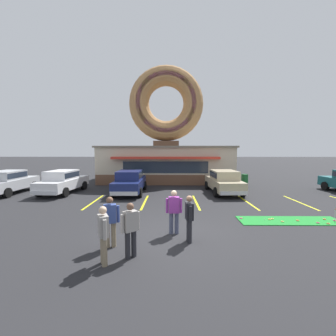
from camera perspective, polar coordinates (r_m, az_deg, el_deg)
name	(u,v)px	position (r m, az deg, el deg)	size (l,w,h in m)	color
ground_plane	(176,235)	(8.48, 2.17, -16.58)	(160.00, 160.00, 0.00)	#232326
donut_shop_building	(166,142)	(21.84, -0.47, 6.56)	(12.30, 6.75, 10.96)	brown
putting_mat	(290,221)	(11.23, 28.48, -11.67)	(4.34, 1.22, 0.03)	#1E842D
mini_donut_near_left	(325,219)	(12.12, 34.94, -10.61)	(0.13, 0.13, 0.04)	#D17F47
mini_donut_near_right	(328,224)	(11.53, 35.59, -11.40)	(0.13, 0.13, 0.04)	#D17F47
mini_donut_mid_left	(272,219)	(11.06, 24.95, -11.61)	(0.13, 0.13, 0.04)	#E5C666
mini_donut_mid_centre	(270,219)	(10.93, 24.39, -11.78)	(0.13, 0.13, 0.04)	#E5C666
mini_donut_mid_right	(335,220)	(12.16, 36.63, -10.64)	(0.13, 0.13, 0.04)	#D8667F
mini_donut_far_left	(241,218)	(10.65, 18.06, -12.03)	(0.13, 0.13, 0.04)	#D8667F
mini_donut_far_centre	(282,221)	(10.86, 27.07, -11.99)	(0.13, 0.13, 0.04)	#E5C666
mini_donut_far_right	(298,220)	(11.31, 30.05, -11.45)	(0.13, 0.13, 0.04)	#D17F47
mini_donut_extra	(318,223)	(11.41, 33.79, -11.47)	(0.13, 0.13, 0.04)	#D8667F
golf_ball	(265,220)	(10.80, 23.31, -11.92)	(0.04, 0.04, 0.04)	white
putting_flag_pin	(336,211)	(12.13, 36.89, -8.78)	(0.13, 0.01, 0.55)	silver
car_silver	(8,181)	(19.04, -35.53, -2.75)	(1.99, 4.56, 1.60)	#B2B5BA
car_navy	(130,181)	(15.85, -9.66, -3.27)	(2.00, 4.57, 1.60)	navy
car_champagne	(224,181)	(16.23, 13.97, -3.16)	(2.14, 4.63, 1.60)	#BCAD89
car_white	(63,181)	(17.40, -25.19, -2.94)	(2.19, 4.66, 1.60)	silver
pedestrian_blue_sweater_man	(174,210)	(8.29, 1.53, -10.60)	(0.60, 0.25, 1.61)	#474C66
pedestrian_hooded_kid	(110,220)	(7.44, -14.50, -12.56)	(0.58, 0.33, 1.61)	#7F7056
pedestrian_leather_jacket_man	(189,217)	(7.65, 5.42, -12.18)	(0.27, 0.59, 1.57)	#232328
pedestrian_clipboard_woman	(131,228)	(6.67, -9.50, -14.70)	(0.49, 0.42, 1.59)	#232328
pedestrian_beanie_man	(103,233)	(6.45, -16.10, -15.51)	(0.38, 0.55, 1.59)	#7F7056
trash_bin	(245,180)	(20.07, 18.89, -2.83)	(0.57, 0.57, 0.97)	#1E662D
parking_stripe_far_left	(94,202)	(14.00, -18.34, -8.16)	(0.12, 3.60, 0.01)	yellow
parking_stripe_left	(145,202)	(13.34, -5.92, -8.57)	(0.12, 3.60, 0.01)	yellow
parking_stripe_mid_left	(196,202)	(13.34, 7.14, -8.59)	(0.12, 3.60, 0.01)	yellow
parking_stripe_centre	(248,202)	(14.00, 19.56, -8.19)	(0.12, 3.60, 0.01)	yellow
parking_stripe_mid_right	(299,202)	(15.23, 30.39, -7.53)	(0.12, 3.60, 0.01)	yellow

